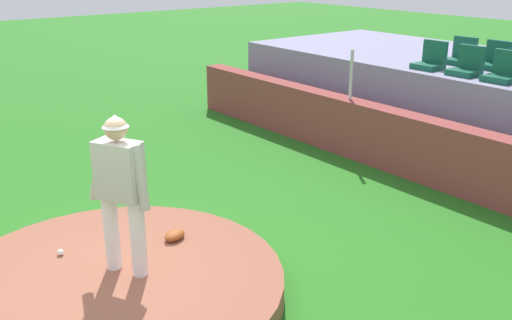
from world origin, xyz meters
TOP-DOWN VIEW (x-y plane):
  - ground_plane at (0.00, 0.00)m, footprint 60.00×60.00m
  - pitchers_mound at (0.00, 0.00)m, footprint 3.68×3.68m
  - pitcher at (-0.01, 0.18)m, footprint 0.73×0.46m
  - baseball at (-0.80, -0.27)m, footprint 0.07×0.07m
  - fielding_glove at (-0.34, 0.96)m, footprint 0.30×0.35m
  - brick_barrier at (0.00, 5.57)m, footprint 12.57×0.40m
  - fence_post_left at (-1.84, 5.57)m, footprint 0.06×0.06m
  - stadium_chair_0 at (-1.08, 6.82)m, footprint 0.48×0.44m
  - stadium_chair_1 at (-0.34, 6.83)m, footprint 0.48×0.44m
  - stadium_chair_2 at (0.34, 6.81)m, footprint 0.48×0.44m
  - stadium_chair_4 at (-1.03, 7.70)m, footprint 0.48×0.44m
  - stadium_chair_5 at (-0.35, 7.73)m, footprint 0.48×0.44m

SIDE VIEW (x-z plane):
  - ground_plane at x=0.00m, z-range 0.00..0.00m
  - pitchers_mound at x=0.00m, z-range 0.00..0.28m
  - baseball at x=-0.80m, z-range 0.28..0.35m
  - fielding_glove at x=-0.34m, z-range 0.28..0.39m
  - brick_barrier at x=0.00m, z-range 0.00..1.04m
  - pitcher at x=-0.01m, z-range 0.42..2.19m
  - fence_post_left at x=-1.84m, z-range 1.04..1.95m
  - stadium_chair_0 at x=-1.08m, z-range 1.48..1.98m
  - stadium_chair_1 at x=-0.34m, z-range 1.48..1.98m
  - stadium_chair_2 at x=0.34m, z-range 1.48..1.98m
  - stadium_chair_4 at x=-1.03m, z-range 1.48..1.98m
  - stadium_chair_5 at x=-0.35m, z-range 1.48..1.98m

